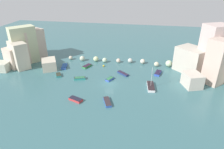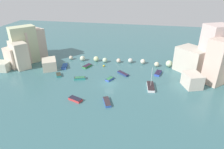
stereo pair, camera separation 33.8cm
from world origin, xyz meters
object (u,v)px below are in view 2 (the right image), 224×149
(moored_boat_5, at_px, (110,79))
(moored_boat_7, at_px, (80,78))
(channel_buoy, at_px, (104,66))
(moored_boat_6, at_px, (59,75))
(moored_boat_1, at_px, (75,99))
(moored_boat_8, at_px, (123,73))
(moored_boat_3, at_px, (107,102))
(moored_boat_4, at_px, (87,66))
(moored_boat_2, at_px, (158,73))
(moored_boat_9, at_px, (64,66))
(moored_boat_0, at_px, (151,87))

(moored_boat_5, xyz_separation_m, moored_boat_7, (-8.72, -1.20, 0.03))
(channel_buoy, relative_size, moored_boat_6, 0.20)
(channel_buoy, xyz_separation_m, moored_boat_5, (3.85, -9.06, 0.01))
(channel_buoy, xyz_separation_m, moored_boat_1, (-2.22, -21.18, 0.03))
(moored_boat_1, xyz_separation_m, moored_boat_8, (9.40, 16.52, -0.05))
(moored_boat_3, height_order, moored_boat_4, moored_boat_4)
(moored_boat_7, bearing_deg, channel_buoy, -133.87)
(moored_boat_2, bearing_deg, moored_boat_7, 123.26)
(moored_boat_4, xyz_separation_m, moored_boat_5, (9.26, -7.75, -0.02))
(moored_boat_1, relative_size, moored_boat_8, 0.93)
(moored_boat_3, bearing_deg, moored_boat_1, 70.40)
(moored_boat_8, relative_size, moored_boat_9, 0.89)
(moored_boat_2, height_order, moored_boat_5, moored_boat_2)
(moored_boat_3, bearing_deg, moored_boat_4, 6.88)
(moored_boat_1, height_order, moored_boat_4, moored_boat_1)
(moored_boat_3, relative_size, moored_boat_4, 1.15)
(moored_boat_5, xyz_separation_m, moored_boat_6, (-15.83, -0.24, -0.01))
(moored_boat_5, relative_size, moored_boat_9, 0.68)
(moored_boat_9, bearing_deg, moored_boat_3, -148.51)
(moored_boat_3, relative_size, moored_boat_8, 1.10)
(moored_boat_5, bearing_deg, moored_boat_8, 169.46)
(channel_buoy, relative_size, moored_boat_3, 0.14)
(moored_boat_2, bearing_deg, moored_boat_9, 105.32)
(channel_buoy, height_order, moored_boat_0, moored_boat_0)
(moored_boat_9, bearing_deg, moored_boat_8, -109.12)
(moored_boat_5, height_order, moored_boat_6, moored_boat_6)
(moored_boat_1, distance_m, moored_boat_3, 7.78)
(moored_boat_2, relative_size, moored_boat_7, 1.11)
(moored_boat_1, relative_size, moored_boat_6, 1.20)
(moored_boat_6, distance_m, moored_boat_8, 19.71)
(channel_buoy, relative_size, moored_boat_5, 0.20)
(moored_boat_7, bearing_deg, moored_boat_6, -26.15)
(moored_boat_4, relative_size, moored_boat_5, 1.25)
(moored_boat_2, xyz_separation_m, moored_boat_5, (-13.97, -6.53, -0.04))
(channel_buoy, xyz_separation_m, moored_boat_2, (17.83, -2.53, 0.05))
(moored_boat_3, bearing_deg, moored_boat_2, -56.37)
(moored_boat_4, xyz_separation_m, moored_boat_6, (-6.57, -8.00, -0.02))
(moored_boat_0, height_order, moored_boat_1, moored_boat_0)
(moored_boat_5, height_order, moored_boat_8, moored_boat_5)
(moored_boat_1, distance_m, moored_boat_9, 21.03)
(moored_boat_0, height_order, moored_boat_2, moored_boat_0)
(moored_boat_7, bearing_deg, moored_boat_0, 157.93)
(moored_boat_4, bearing_deg, moored_boat_3, 51.84)
(moored_boat_8, bearing_deg, moored_boat_5, 93.86)
(moored_boat_5, distance_m, moored_boat_7, 8.80)
(moored_boat_4, bearing_deg, moored_boat_0, 86.59)
(moored_boat_8, bearing_deg, moored_boat_6, 54.54)
(moored_boat_3, height_order, moored_boat_7, moored_boat_7)
(moored_boat_5, distance_m, moored_boat_9, 17.69)
(moored_boat_5, bearing_deg, moored_boat_4, -103.43)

